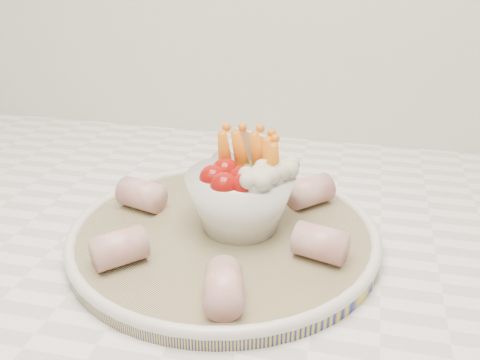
# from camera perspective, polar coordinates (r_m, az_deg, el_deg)

# --- Properties ---
(serving_platter) EXTENTS (0.44, 0.44, 0.02)m
(serving_platter) POSITION_cam_1_polar(r_m,az_deg,el_deg) (0.58, -1.72, -5.78)
(serving_platter) COLOR navy
(serving_platter) RESTS_ON kitchen_counter
(veggie_bowl) EXTENTS (0.12, 0.12, 0.10)m
(veggie_bowl) POSITION_cam_1_polar(r_m,az_deg,el_deg) (0.57, 0.31, -1.38)
(veggie_bowl) COLOR silver
(veggie_bowl) RESTS_ON serving_platter
(cured_meat_rolls) EXTENTS (0.27, 0.29, 0.03)m
(cured_meat_rolls) POSITION_cam_1_polar(r_m,az_deg,el_deg) (0.57, -1.75, -3.96)
(cured_meat_rolls) COLOR #B55352
(cured_meat_rolls) RESTS_ON serving_platter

